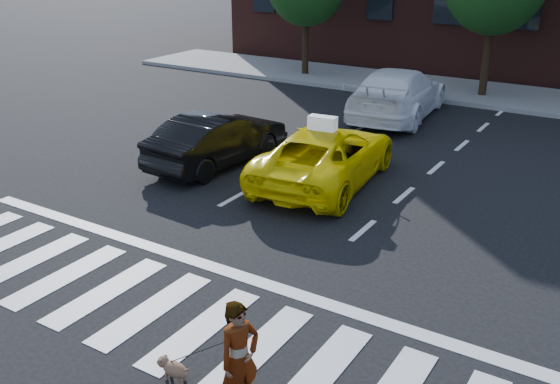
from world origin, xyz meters
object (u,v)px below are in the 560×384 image
at_px(taxi, 326,155).
at_px(dog, 172,368).
at_px(white_suv, 398,93).
at_px(black_sedan, 218,139).
at_px(woman, 240,359).

height_order(taxi, dog, taxi).
height_order(white_suv, dog, white_suv).
bearing_deg(white_suv, black_sedan, 66.56).
xyz_separation_m(white_suv, woman, (3.68, -14.02, -0.04)).
distance_m(woman, dog, 1.25).
relative_size(black_sedan, white_suv, 0.75).
bearing_deg(black_sedan, white_suv, -103.49).
bearing_deg(taxi, dog, 96.82).
xyz_separation_m(black_sedan, dog, (4.69, -7.16, -0.51)).
bearing_deg(woman, black_sedan, 56.74).
relative_size(black_sedan, woman, 2.73).
bearing_deg(black_sedan, taxi, -169.86).
bearing_deg(dog, black_sedan, 119.09).
bearing_deg(taxi, white_suv, -88.96).
distance_m(white_suv, dog, 14.27).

